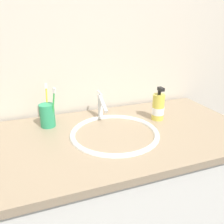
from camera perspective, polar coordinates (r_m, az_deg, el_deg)
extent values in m
cube|color=beige|center=(1.24, -6.48, 17.54)|extent=(2.47, 0.04, 2.40)
cube|color=silver|center=(1.27, -0.63, -23.02)|extent=(1.22, 0.58, 0.79)
cube|color=gray|center=(1.02, -0.72, -6.33)|extent=(1.27, 0.62, 0.03)
ellipsoid|color=white|center=(1.04, 0.57, -7.42)|extent=(0.34, 0.34, 0.09)
torus|color=white|center=(1.02, 0.58, -5.28)|extent=(0.39, 0.39, 0.02)
cylinder|color=#595B60|center=(1.06, 0.56, -9.29)|extent=(0.03, 0.03, 0.01)
cylinder|color=silver|center=(1.17, -2.91, 1.58)|extent=(0.02, 0.02, 0.12)
cylinder|color=silver|center=(1.12, -2.21, 1.97)|extent=(0.02, 0.10, 0.06)
cylinder|color=silver|center=(1.17, -3.20, 4.93)|extent=(0.01, 0.05, 0.01)
cylinder|color=#2D9966|center=(1.11, -15.64, -0.83)|extent=(0.07, 0.07, 0.11)
cylinder|color=green|center=(1.07, -14.30, 0.83)|extent=(0.03, 0.03, 0.17)
cube|color=white|center=(1.04, -14.06, 5.17)|extent=(0.02, 0.02, 0.03)
cylinder|color=yellow|center=(1.12, -15.69, 1.65)|extent=(0.02, 0.04, 0.18)
cube|color=white|center=(1.11, -15.94, 6.23)|extent=(0.01, 0.02, 0.03)
cylinder|color=#DBCC4C|center=(1.16, 11.31, 1.21)|extent=(0.06, 0.06, 0.13)
cylinder|color=black|center=(1.14, 11.59, 4.74)|extent=(0.02, 0.02, 0.02)
cube|color=black|center=(1.12, 11.98, 5.54)|extent=(0.02, 0.04, 0.02)
cylinder|color=white|center=(1.17, 11.24, 0.35)|extent=(0.06, 0.06, 0.04)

